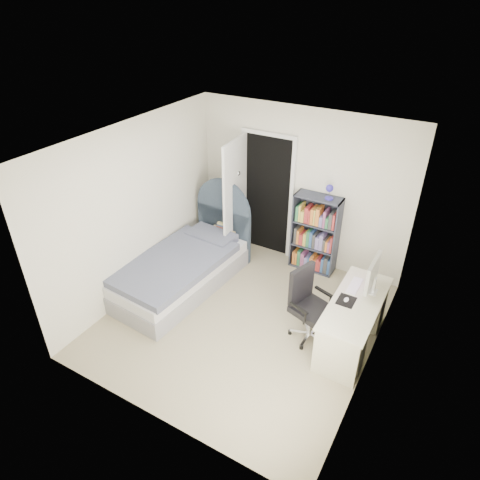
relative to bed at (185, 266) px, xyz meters
The scene contains 8 objects.
room_shell 1.52m from the bed, 13.60° to the right, with size 3.50×3.70×2.60m.
door 1.48m from the bed, 73.38° to the left, with size 0.92×0.83×2.06m.
bed is the anchor object (origin of this frame).
nightstand 1.04m from the bed, 83.97° to the left, with size 0.42×0.42×0.62m.
floor_lamp 1.26m from the bed, 81.06° to the left, with size 0.21×0.21×1.47m.
bookcase 2.07m from the bed, 41.86° to the left, with size 0.71×0.30×1.50m.
desk 2.58m from the bed, ahead, with size 0.56×1.41×1.16m.
office_chair 2.02m from the bed, ahead, with size 0.56×0.57×1.00m.
Camera 1 is at (2.19, -3.88, 4.00)m, focal length 32.00 mm.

